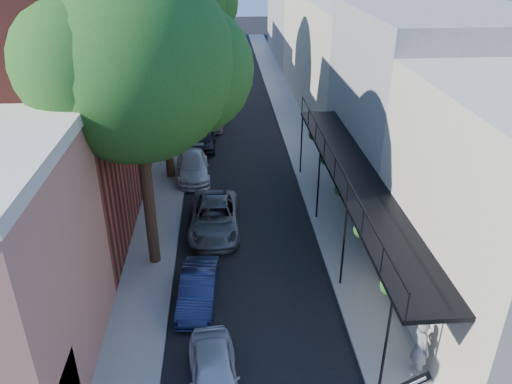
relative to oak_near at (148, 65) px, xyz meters
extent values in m
cube|color=black|center=(3.37, 19.74, -7.87)|extent=(6.00, 64.00, 0.01)
cube|color=gray|center=(-0.63, 19.74, -7.82)|extent=(2.00, 64.00, 0.12)
cube|color=gray|center=(7.37, 19.74, -7.82)|extent=(2.00, 64.00, 0.12)
cube|color=maroon|center=(-6.63, 3.74, -1.88)|extent=(10.00, 12.00, 12.00)
cube|color=gray|center=(-1.65, 3.74, 0.12)|extent=(0.06, 7.00, 4.00)
cube|color=#9A9691|center=(-5.63, 15.74, -3.38)|extent=(8.00, 12.00, 9.00)
cube|color=beige|center=(-5.63, 29.74, -2.88)|extent=(8.00, 16.00, 10.00)
cube|color=tan|center=(-5.63, 43.74, -3.88)|extent=(8.00, 12.00, 8.00)
cube|color=#9A9691|center=(12.37, 4.74, -3.38)|extent=(8.00, 10.00, 9.00)
cube|color=beige|center=(12.37, 19.74, -3.88)|extent=(8.00, 20.00, 8.00)
cube|color=#9A9691|center=(12.37, 37.74, -2.88)|extent=(8.00, 16.00, 10.00)
cube|color=black|center=(7.57, -0.26, -4.38)|extent=(2.00, 16.00, 0.15)
cube|color=black|center=(6.62, -0.26, -3.50)|extent=(0.05, 16.00, 0.05)
cylinder|color=black|center=(6.67, -7.26, -6.07)|extent=(0.08, 0.08, 3.40)
cylinder|color=black|center=(6.67, 7.74, -6.07)|extent=(0.08, 0.08, 3.40)
sphere|color=#1A4F16|center=(6.97, -6.26, -4.83)|extent=(0.60, 0.60, 0.60)
sphere|color=#1A4F16|center=(6.97, -0.26, -4.83)|extent=(0.60, 0.60, 0.60)
sphere|color=#1A4F16|center=(6.97, 5.74, -4.83)|extent=(0.60, 0.60, 0.60)
cube|color=black|center=(6.57, -9.31, -5.18)|extent=(0.89, 0.15, 0.58)
cube|color=white|center=(6.57, -9.34, -5.18)|extent=(0.60, 0.10, 0.31)
cylinder|color=#331F14|center=(-0.43, -0.26, -4.38)|extent=(0.44, 0.44, 7.00)
sphere|color=#1A4F16|center=(-0.43, -0.26, 0.14)|extent=(6.80, 6.80, 6.80)
sphere|color=#1A4F16|center=(1.27, 0.76, -0.36)|extent=(4.76, 4.76, 4.76)
cylinder|color=#331F14|center=(-0.43, 7.74, -4.73)|extent=(0.44, 0.44, 6.30)
sphere|color=#1A4F16|center=(-0.43, 7.74, -0.68)|extent=(6.00, 6.00, 6.00)
sphere|color=#1A4F16|center=(1.07, 8.64, -1.18)|extent=(4.20, 4.20, 4.20)
cylinder|color=#331F14|center=(-0.43, 16.74, -4.20)|extent=(0.44, 0.44, 7.35)
sphere|color=#1A4F16|center=(1.32, 17.79, 0.02)|extent=(4.90, 4.90, 4.90)
imported|color=#ABB1BE|center=(1.97, -6.77, -7.29)|extent=(1.71, 3.59, 1.18)
imported|color=#131B3D|center=(1.39, -2.85, -7.30)|extent=(1.50, 3.60, 1.16)
imported|color=#54585B|center=(1.97, 2.08, -7.23)|extent=(2.25, 4.72, 1.30)
imported|color=silver|center=(0.77, 7.75, -7.27)|extent=(2.02, 4.31, 1.22)
imported|color=black|center=(1.29, 11.86, -7.29)|extent=(1.41, 3.44, 1.17)
imported|color=gray|center=(1.95, 15.83, -7.24)|extent=(1.89, 4.05, 1.29)
imported|color=slate|center=(7.97, -6.69, -6.77)|extent=(0.55, 0.77, 1.97)
camera|label=1|loc=(2.42, -17.13, 3.82)|focal=35.00mm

